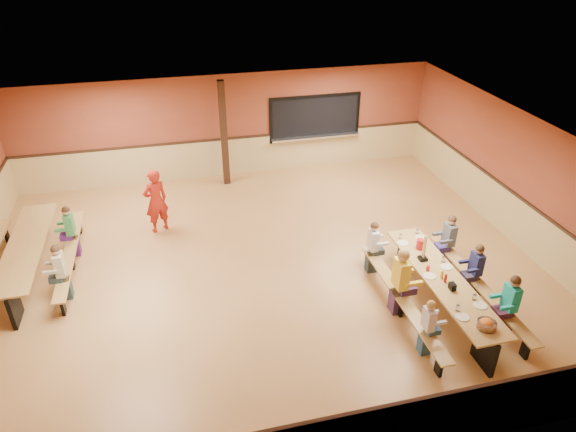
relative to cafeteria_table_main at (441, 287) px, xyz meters
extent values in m
plane|color=#A4713E|center=(-3.07, 2.15, -0.53)|extent=(12.00, 12.00, 0.00)
cube|color=brown|center=(-3.07, 7.15, 0.97)|extent=(12.00, 0.04, 3.00)
cube|color=brown|center=(-3.07, -2.85, 0.97)|extent=(12.00, 0.04, 3.00)
cube|color=brown|center=(2.93, 2.15, 0.97)|extent=(0.04, 10.00, 3.00)
cube|color=white|center=(-3.07, 2.15, 2.47)|extent=(12.00, 10.00, 0.04)
cube|color=black|center=(-0.47, 7.12, 1.02)|extent=(2.60, 0.06, 1.20)
cube|color=silver|center=(-0.47, 7.03, 0.45)|extent=(2.70, 0.28, 0.06)
cube|color=black|center=(-3.27, 6.55, 0.97)|extent=(0.18, 0.18, 3.00)
cube|color=#A98243|center=(0.00, 0.00, 0.19)|extent=(0.75, 3.60, 0.04)
cube|color=black|center=(0.00, -1.55, -0.18)|extent=(0.08, 0.60, 0.70)
cube|color=black|center=(0.00, 1.55, -0.18)|extent=(0.08, 0.60, 0.70)
cube|color=#A98243|center=(-0.82, 0.00, -0.09)|extent=(0.26, 3.60, 0.04)
cube|color=black|center=(-0.82, 0.00, -0.32)|extent=(0.06, 0.18, 0.41)
cube|color=#A98243|center=(0.83, 0.00, -0.09)|extent=(0.26, 3.60, 0.04)
cube|color=black|center=(0.83, 0.00, -0.32)|extent=(0.06, 0.18, 0.41)
cube|color=#A98243|center=(-7.97, 3.13, 0.19)|extent=(0.75, 3.60, 0.04)
cube|color=black|center=(-7.97, 1.58, -0.18)|extent=(0.08, 0.60, 0.70)
cube|color=black|center=(-7.97, 4.68, -0.18)|extent=(0.08, 0.60, 0.70)
cube|color=#A98243|center=(-7.14, 3.13, -0.09)|extent=(0.26, 3.60, 0.04)
cube|color=black|center=(-7.14, 3.13, -0.32)|extent=(0.06, 0.18, 0.41)
imported|color=#A21E12|center=(-5.25, 4.32, 0.29)|extent=(0.70, 0.61, 1.63)
cylinder|color=red|center=(0.01, 1.03, 0.32)|extent=(0.16, 0.16, 0.22)
cube|color=black|center=(-0.02, -0.36, 0.28)|extent=(0.10, 0.14, 0.13)
cylinder|color=yellow|center=(-0.04, 0.00, 0.30)|extent=(0.06, 0.06, 0.17)
cylinder|color=#B2140F|center=(-0.03, -0.12, 0.30)|extent=(0.06, 0.06, 0.17)
cube|color=black|center=(-0.11, 0.64, 0.24)|extent=(0.16, 0.16, 0.06)
cube|color=#A98243|center=(-0.11, 0.64, 0.52)|extent=(0.02, 0.09, 0.50)
camera|label=1|loc=(-4.75, -6.94, 6.12)|focal=32.00mm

